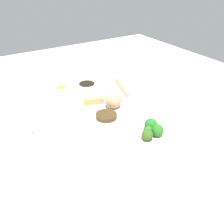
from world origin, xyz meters
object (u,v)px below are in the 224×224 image
at_px(main_plate, 99,112).
at_px(teacup, 24,131).
at_px(chopsticks_pair, 121,87).
at_px(sauce_ramekin_hot_mustard, 61,90).
at_px(broccoli_plate, 149,136).
at_px(soy_sauce_bowl, 87,87).

xyz_separation_m(main_plate, teacup, (0.35, -0.00, 0.02)).
bearing_deg(chopsticks_pair, sauce_ramekin_hot_mustard, -23.39).
bearing_deg(broccoli_plate, sauce_ramekin_hot_mustard, -76.86).
bearing_deg(sauce_ramekin_hot_mustard, soy_sauce_bowl, 156.03).
bearing_deg(broccoli_plate, soy_sauce_bowl, -89.04).
height_order(main_plate, chopsticks_pair, main_plate).
distance_m(soy_sauce_bowl, sauce_ramekin_hot_mustard, 0.14).
distance_m(main_plate, soy_sauce_bowl, 0.27).
bearing_deg(soy_sauce_bowl, teacup, 31.59).
distance_m(sauce_ramekin_hot_mustard, chopsticks_pair, 0.34).
distance_m(soy_sauce_bowl, teacup, 0.49).
bearing_deg(soy_sauce_bowl, broccoli_plate, 90.96).
xyz_separation_m(main_plate, sauce_ramekin_hot_mustard, (0.06, -0.32, 0.00)).
bearing_deg(soy_sauce_bowl, main_plate, 75.16).
height_order(soy_sauce_bowl, sauce_ramekin_hot_mustard, soy_sauce_bowl).
bearing_deg(sauce_ramekin_hot_mustard, chopsticks_pair, 156.61).
distance_m(soy_sauce_bowl, chopsticks_pair, 0.19).
height_order(broccoli_plate, chopsticks_pair, broccoli_plate).
relative_size(main_plate, sauce_ramekin_hot_mustard, 4.99).
xyz_separation_m(broccoli_plate, chopsticks_pair, (-0.17, -0.46, -0.00)).
xyz_separation_m(main_plate, chopsticks_pair, (-0.25, -0.18, -0.00)).
bearing_deg(chopsticks_pair, teacup, 16.96).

